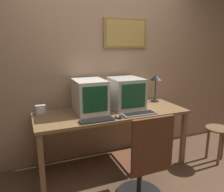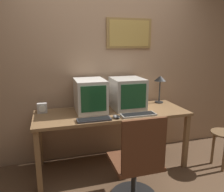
{
  "view_description": "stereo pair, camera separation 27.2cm",
  "coord_description": "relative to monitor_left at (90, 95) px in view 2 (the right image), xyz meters",
  "views": [
    {
      "loc": [
        -1.0,
        -1.46,
        1.59
      ],
      "look_at": [
        0.0,
        1.0,
        0.96
      ],
      "focal_mm": 35.0,
      "sensor_mm": 36.0,
      "label": 1
    },
    {
      "loc": [
        -0.75,
        -1.55,
        1.59
      ],
      "look_at": [
        0.0,
        1.0,
        0.96
      ],
      "focal_mm": 35.0,
      "sensor_mm": 36.0,
      "label": 2
    }
  ],
  "objects": [
    {
      "name": "wall_back",
      "position": [
        0.26,
        0.3,
        0.34
      ],
      "size": [
        8.0,
        0.08,
        2.6
      ],
      "color": "tan",
      "rests_on": "ground_plane"
    },
    {
      "name": "monitor_left",
      "position": [
        0.0,
        0.0,
        0.0
      ],
      "size": [
        0.37,
        0.46,
        0.41
      ],
      "color": "beige",
      "rests_on": "desk"
    },
    {
      "name": "mouse_far_corner",
      "position": [
        0.23,
        -0.36,
        -0.19
      ],
      "size": [
        0.06,
        0.1,
        0.03
      ],
      "color": "gray",
      "rests_on": "desk"
    },
    {
      "name": "monitor_right",
      "position": [
        0.5,
        -0.01,
        -0.0
      ],
      "size": [
        0.4,
        0.44,
        0.4
      ],
      "color": "#B7B2A8",
      "rests_on": "desk"
    },
    {
      "name": "desk",
      "position": [
        0.26,
        -0.11,
        -0.28
      ],
      "size": [
        1.92,
        0.7,
        0.76
      ],
      "color": "olive",
      "rests_on": "ground_plane"
    },
    {
      "name": "side_stool",
      "position": [
        1.64,
        -0.54,
        -0.59
      ],
      "size": [
        0.33,
        0.33,
        0.49
      ],
      "color": "brown",
      "rests_on": "ground_plane"
    },
    {
      "name": "desk_lamp",
      "position": [
        1.04,
        0.12,
        0.11
      ],
      "size": [
        0.17,
        0.17,
        0.4
      ],
      "color": "black",
      "rests_on": "desk"
    },
    {
      "name": "office_chair",
      "position": [
        0.3,
        -0.85,
        -0.56
      ],
      "size": [
        0.49,
        0.49,
        0.95
      ],
      "color": "black",
      "rests_on": "ground_plane"
    },
    {
      "name": "desk_clock",
      "position": [
        -0.59,
        0.09,
        -0.14
      ],
      "size": [
        0.12,
        0.07,
        0.12
      ],
      "color": "#B7B2AD",
      "rests_on": "desk"
    },
    {
      "name": "mouse_near_keyboard",
      "position": [
        0.24,
        -0.37,
        -0.19
      ],
      "size": [
        0.07,
        0.11,
        0.03
      ],
      "color": "black",
      "rests_on": "desk"
    },
    {
      "name": "keyboard_side",
      "position": [
        0.51,
        -0.35,
        -0.19
      ],
      "size": [
        0.43,
        0.15,
        0.03
      ],
      "color": "#A8A399",
      "rests_on": "desk"
    },
    {
      "name": "keyboard_main",
      "position": [
        -0.03,
        -0.37,
        -0.19
      ],
      "size": [
        0.38,
        0.14,
        0.03
      ],
      "color": "#333338",
      "rests_on": "desk"
    }
  ]
}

